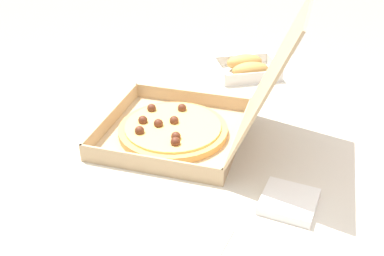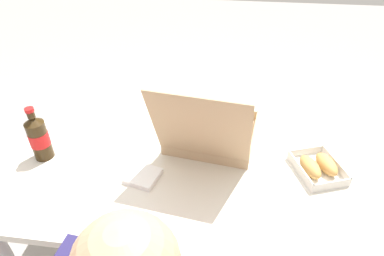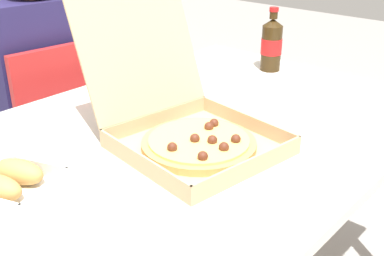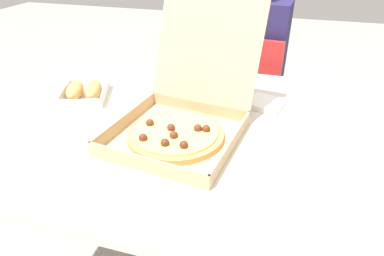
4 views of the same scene
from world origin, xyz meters
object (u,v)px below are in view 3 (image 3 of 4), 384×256
object	(u,v)px
paper_menu	(265,97)
napkin_pile	(178,93)
cola_bottle	(272,44)
bread_side_box	(8,182)
pizza_box_open	(187,124)
chair	(53,130)
diner_person	(39,75)

from	to	relation	value
paper_menu	napkin_pile	size ratio (longest dim) A/B	1.91
cola_bottle	paper_menu	xyz separation A→B (m)	(-0.24, -0.14, -0.09)
bread_side_box	paper_menu	world-z (taller)	bread_side_box
cola_bottle	pizza_box_open	bearing A→B (deg)	-164.88
paper_menu	cola_bottle	bearing A→B (deg)	46.43
pizza_box_open	bread_side_box	world-z (taller)	pizza_box_open
pizza_box_open	bread_side_box	bearing A→B (deg)	163.19
chair	napkin_pile	xyz separation A→B (m)	(0.14, -0.53, 0.25)
diner_person	pizza_box_open	xyz separation A→B (m)	(-0.10, -0.83, 0.08)
chair	cola_bottle	world-z (taller)	cola_bottle
napkin_pile	paper_menu	bearing A→B (deg)	-50.20
chair	cola_bottle	bearing A→B (deg)	-47.55
chair	pizza_box_open	distance (m)	0.83
diner_person	bread_side_box	size ratio (longest dim) A/B	5.01
pizza_box_open	cola_bottle	world-z (taller)	pizza_box_open
paper_menu	bread_side_box	bearing A→B (deg)	-169.76
diner_person	bread_side_box	world-z (taller)	diner_person
cola_bottle	chair	bearing A→B (deg)	132.45
bread_side_box	paper_menu	bearing A→B (deg)	-6.33
paper_menu	napkin_pile	distance (m)	0.27
diner_person	cola_bottle	distance (m)	0.86
paper_menu	napkin_pile	world-z (taller)	napkin_pile
paper_menu	napkin_pile	bearing A→B (deg)	146.38
diner_person	cola_bottle	world-z (taller)	diner_person
cola_bottle	napkin_pile	distance (m)	0.43
diner_person	paper_menu	xyz separation A→B (m)	(0.30, -0.80, 0.03)
chair	diner_person	bearing A→B (deg)	84.93
pizza_box_open	paper_menu	distance (m)	0.40
bread_side_box	napkin_pile	size ratio (longest dim) A/B	2.09
napkin_pile	bread_side_box	bearing A→B (deg)	-169.52
chair	diner_person	world-z (taller)	diner_person
chair	cola_bottle	size ratio (longest dim) A/B	3.71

